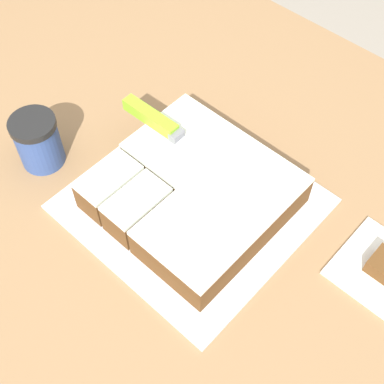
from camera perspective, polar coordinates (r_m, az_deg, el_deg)
ground_plane at (r=1.73m, az=-2.16°, el=-16.69°), size 8.00×8.00×0.00m
countertop at (r=1.32m, az=-2.76°, el=-10.46°), size 1.40×1.10×0.89m
cake_board at (r=0.90m, az=0.00°, el=-1.26°), size 0.36×0.35×0.01m
cake at (r=0.87m, az=0.18°, el=-0.00°), size 0.28×0.27×0.06m
knife at (r=0.91m, az=-3.04°, el=7.01°), size 0.30×0.03×0.02m
coffee_cup at (r=0.96m, az=-16.10°, el=5.24°), size 0.08×0.08×0.10m
paper_napkin at (r=0.89m, az=19.64°, el=-7.87°), size 0.14×0.14×0.01m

